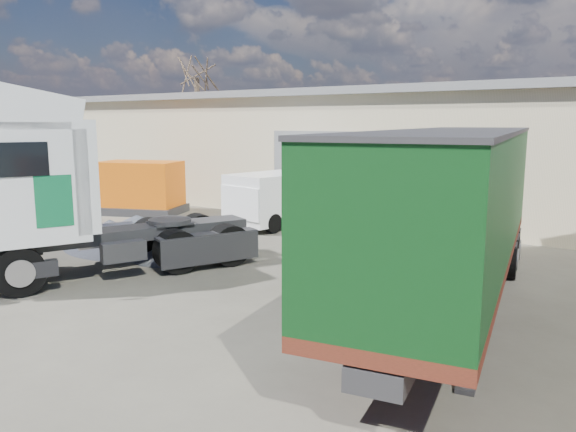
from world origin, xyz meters
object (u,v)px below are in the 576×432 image
Objects in this scene: box_trailer at (452,202)px; tractor_unit at (66,199)px; bare_tree at (196,64)px; panel_van at (284,198)px; orange_skip at (140,191)px.

tractor_unit is at bearing -171.27° from box_trailer.
bare_tree is 1.27× the size of tractor_unit.
panel_van is 1.25× the size of orange_skip.
bare_tree reaches higher than panel_van.
tractor_unit reaches higher than orange_skip.
bare_tree is 1.83× the size of panel_van.
bare_tree is at bearing 133.60° from box_trailer.
bare_tree is at bearing 150.21° from tractor_unit.
tractor_unit reaches higher than box_trailer.
bare_tree is 20.58m from panel_van.
orange_skip is at bearing 153.27° from tractor_unit.
bare_tree is at bearing 151.87° from panel_van.
tractor_unit is at bearing -82.92° from panel_van.
tractor_unit is 9.31m from panel_van.
panel_van is at bearing 134.30° from box_trailer.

